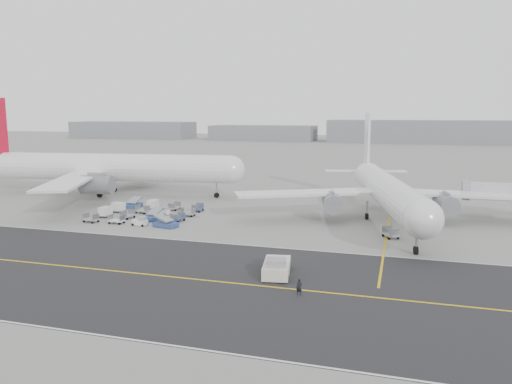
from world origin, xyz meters
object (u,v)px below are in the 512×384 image
(airliner_b, at_px, (386,190))
(pushback_tug, at_px, (277,267))
(airliner_a, at_px, (108,167))
(ground_crew_a, at_px, (299,287))

(airliner_b, bearing_deg, pushback_tug, -120.30)
(airliner_a, xyz_separation_m, ground_crew_a, (55.46, -50.82, -5.54))
(airliner_b, distance_m, ground_crew_a, 41.66)
(ground_crew_a, bearing_deg, pushback_tug, 133.53)
(airliner_b, height_order, ground_crew_a, airliner_b)
(pushback_tug, relative_size, ground_crew_a, 4.68)
(pushback_tug, bearing_deg, ground_crew_a, -65.37)
(pushback_tug, bearing_deg, airliner_a, 128.97)
(pushback_tug, distance_m, ground_crew_a, 6.83)
(airliner_b, xyz_separation_m, pushback_tug, (-11.15, -35.13, -4.48))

